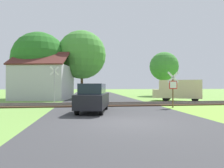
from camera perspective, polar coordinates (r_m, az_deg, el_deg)
name	(u,v)px	position (r m, az deg, el deg)	size (l,w,h in m)	color
ground_plane	(127,123)	(9.14, 4.30, -10.93)	(160.00, 160.00, 0.00)	#6B9942
road_asphalt	(119,116)	(11.08, 2.15, -9.06)	(8.30, 80.00, 0.01)	#38383A
rail_track	(108,105)	(16.89, -1.24, -5.90)	(60.00, 2.60, 0.22)	#422D1E
stop_sign_near	(173,87)	(15.70, 17.03, -0.76)	(0.88, 0.16, 2.72)	brown
crossing_sign_far	(54,82)	(19.93, -16.17, 0.63)	(0.88, 0.13, 3.52)	#9E9EA5
house	(43,81)	(25.49, -18.99, 0.69)	(7.33, 6.92, 5.70)	#B7B7BC
tree_left	(40,59)	(27.57, -19.98, 6.63)	(6.95, 6.95, 8.52)	#513823
tree_center	(82,55)	(27.63, -8.61, 8.22)	(6.52, 6.52, 9.08)	#513823
tree_far	(164,66)	(34.08, 14.62, 4.91)	(4.70, 4.70, 7.18)	#513823
mail_truck	(179,90)	(22.40, 18.55, -1.50)	(5.16, 4.09, 2.24)	beige
parked_car	(93,98)	(12.63, -5.44, -3.94)	(2.42, 4.25, 1.78)	black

